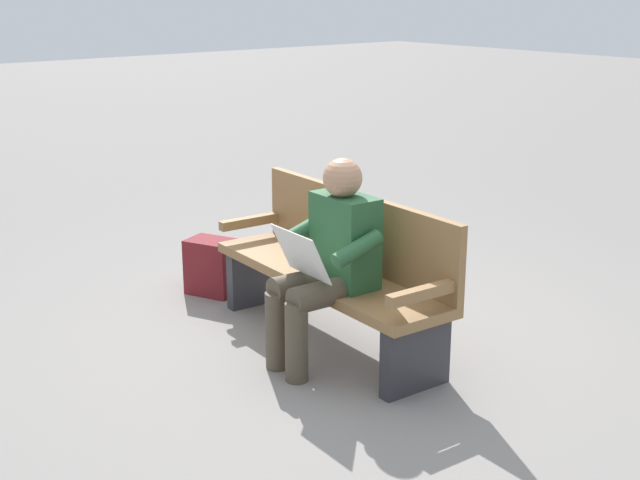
% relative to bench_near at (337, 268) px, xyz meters
% --- Properties ---
extents(ground_plane, '(40.00, 40.00, 0.00)m').
position_rel_bench_near_xyz_m(ground_plane, '(0.00, 0.07, -0.46)').
color(ground_plane, gray).
extents(bench_near, '(1.83, 0.59, 0.90)m').
position_rel_bench_near_xyz_m(bench_near, '(0.00, 0.00, 0.00)').
color(bench_near, olive).
rests_on(bench_near, ground).
extents(person_seated, '(0.59, 0.59, 1.18)m').
position_rel_bench_near_xyz_m(person_seated, '(-0.22, 0.25, 0.17)').
color(person_seated, '#23512D').
rests_on(person_seated, ground).
extents(backpack, '(0.40, 0.36, 0.39)m').
position_rel_bench_near_xyz_m(backpack, '(1.18, 0.14, -0.27)').
color(backpack, maroon).
rests_on(backpack, ground).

